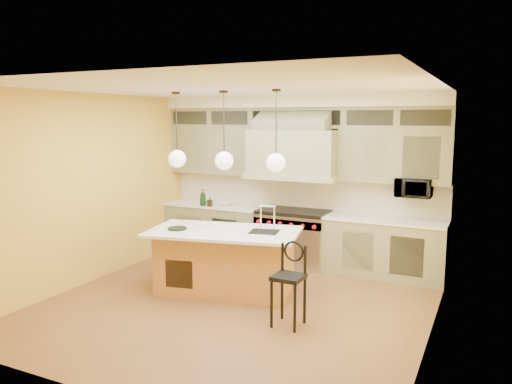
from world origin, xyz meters
The scene contains 18 objects.
floor centered at (0.00, 0.00, 0.00)m, with size 5.00×5.00×0.00m, color brown.
ceiling centered at (0.00, 0.00, 2.90)m, with size 5.00×5.00×0.00m, color white.
wall_back centered at (0.00, 2.50, 1.45)m, with size 5.00×5.00×0.00m, color gold.
wall_front centered at (0.00, -2.50, 1.45)m, with size 5.00×5.00×0.00m, color gold.
wall_left centered at (-2.50, 0.00, 1.45)m, with size 5.00×5.00×0.00m, color gold.
wall_right centered at (2.50, 0.00, 1.45)m, with size 5.00×5.00×0.00m, color gold.
back_cabinetry centered at (0.00, 2.23, 1.43)m, with size 5.00×0.77×2.90m.
range centered at (0.00, 2.14, 0.49)m, with size 1.20×0.74×0.96m.
kitchen_island centered at (-0.39, 0.45, 0.47)m, with size 2.33×1.57×1.35m.
counter_stool centered at (0.90, -0.27, 0.58)m, with size 0.37×0.37×1.03m.
microwave centered at (1.95, 2.25, 1.45)m, with size 0.54×0.37×0.30m, color black.
oil_bottle_a centered at (-1.68, 1.92, 1.09)m, with size 0.12×0.12×0.30m, color black.
oil_bottle_b centered at (-1.54, 1.92, 1.03)m, with size 0.08×0.08×0.17m, color black.
fruit_bowl centered at (-1.35, 2.15, 0.97)m, with size 0.26×0.26×0.06m, color silver.
cup centered at (-0.72, 0.34, 0.97)m, with size 0.10×0.10×0.10m, color white.
pendant_left centered at (-1.20, 0.45, 1.95)m, with size 0.26×0.26×1.11m.
pendant_center centered at (-0.40, 0.45, 1.95)m, with size 0.26×0.26×1.11m.
pendant_right centered at (0.40, 0.45, 1.95)m, with size 0.26×0.26×1.11m.
Camera 1 is at (3.07, -5.71, 2.51)m, focal length 35.00 mm.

